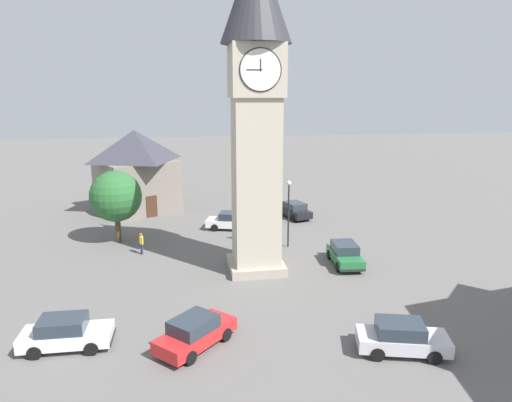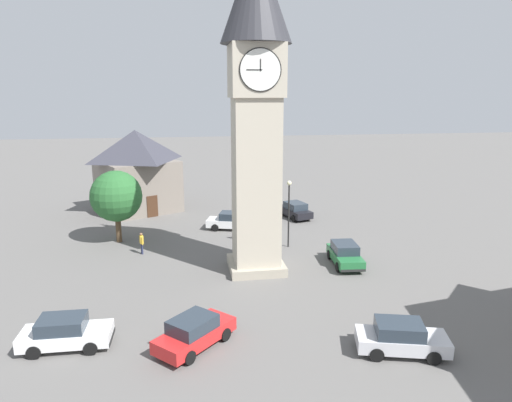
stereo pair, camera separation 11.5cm
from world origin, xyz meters
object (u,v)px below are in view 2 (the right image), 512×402
at_px(clock_tower, 256,86).
at_px(car_silver_kerb, 195,332).
at_px(car_white_side, 231,221).
at_px(pedestrian, 142,241).
at_px(car_blue_kerb, 295,210).
at_px(car_green_alley, 345,254).
at_px(tree, 116,196).
at_px(building_shop_left, 137,170).
at_px(lamp_post, 289,203).
at_px(road_sign, 252,220).
at_px(car_black_far, 401,338).
at_px(car_red_corner, 65,333).

height_order(clock_tower, car_silver_kerb, clock_tower).
height_order(car_white_side, pedestrian, pedestrian).
height_order(car_blue_kerb, car_green_alley, same).
height_order(tree, building_shop_left, building_shop_left).
bearing_deg(building_shop_left, car_white_side, 136.02).
xyz_separation_m(car_white_side, car_green_alley, (-6.94, 9.81, 0.00)).
bearing_deg(pedestrian, car_silver_kerb, 104.47).
height_order(car_green_alley, lamp_post, lamp_post).
height_order(car_silver_kerb, road_sign, road_sign).
bearing_deg(car_black_far, lamp_post, -83.70).
xyz_separation_m(car_black_far, tree, (14.91, -18.90, 3.00)).
bearing_deg(car_green_alley, car_silver_kerb, 40.65).
distance_m(car_white_side, car_black_far, 21.73).
distance_m(car_silver_kerb, lamp_post, 15.77).
xyz_separation_m(clock_tower, building_shop_left, (9.29, -18.05, -7.97)).
bearing_deg(clock_tower, building_shop_left, -62.76).
bearing_deg(road_sign, car_white_side, -72.50).
bearing_deg(car_white_side, car_black_far, 105.00).
bearing_deg(building_shop_left, car_red_corner, 87.66).
bearing_deg(pedestrian, car_green_alley, 162.49).
relative_size(car_blue_kerb, car_red_corner, 1.07).
height_order(car_green_alley, tree, tree).
distance_m(car_blue_kerb, lamp_post, 9.11).
bearing_deg(clock_tower, pedestrian, -29.06).
distance_m(clock_tower, car_red_corner, 17.52).
height_order(car_blue_kerb, pedestrian, pedestrian).
xyz_separation_m(clock_tower, car_green_alley, (-6.27, 0.08, -11.39)).
xyz_separation_m(car_white_side, building_shop_left, (8.62, -8.31, 3.41)).
bearing_deg(tree, clock_tower, 142.50).
distance_m(car_white_side, building_shop_left, 12.45).
bearing_deg(building_shop_left, road_sign, 128.69).
height_order(clock_tower, road_sign, clock_tower).
distance_m(car_blue_kerb, car_silver_kerb, 24.10).
bearing_deg(building_shop_left, car_green_alley, 130.65).
relative_size(clock_tower, car_white_side, 4.69).
xyz_separation_m(car_green_alley, building_shop_left, (15.56, -18.13, 3.41)).
bearing_deg(car_silver_kerb, pedestrian, -75.53).
height_order(car_red_corner, car_green_alley, same).
bearing_deg(car_white_side, building_shop_left, -43.98).
xyz_separation_m(car_green_alley, lamp_post, (3.04, -4.38, 2.73)).
distance_m(clock_tower, car_green_alley, 13.00).
xyz_separation_m(clock_tower, car_blue_kerb, (-5.78, -12.61, -11.39)).
xyz_separation_m(clock_tower, car_white_side, (0.67, -9.73, -11.39)).
bearing_deg(tree, car_silver_kerb, 108.27).
distance_m(car_blue_kerb, car_red_corner, 26.46).
xyz_separation_m(clock_tower, car_red_corner, (10.37, 8.34, -11.39)).
bearing_deg(road_sign, car_blue_kerb, -126.88).
height_order(clock_tower, car_white_side, clock_tower).
relative_size(pedestrian, lamp_post, 0.32).
bearing_deg(car_silver_kerb, car_black_far, 167.77).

